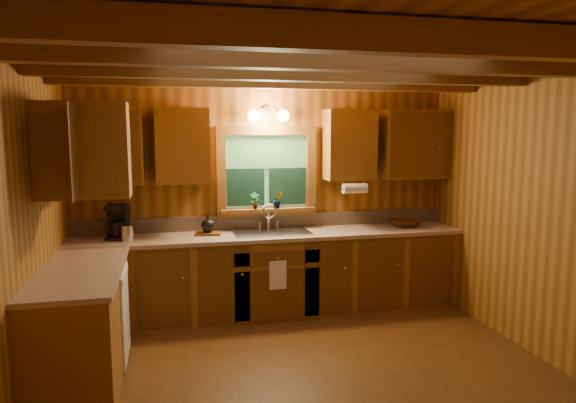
# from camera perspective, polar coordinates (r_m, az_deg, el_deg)

# --- Properties ---
(room) EXTENTS (4.20, 4.20, 4.20)m
(room) POSITION_cam_1_polar(r_m,az_deg,el_deg) (4.03, 2.54, -2.21)
(room) COLOR #563414
(room) RESTS_ON ground
(ceiling_beams) EXTENTS (4.20, 2.54, 0.18)m
(ceiling_beams) POSITION_cam_1_polar(r_m,az_deg,el_deg) (4.00, 2.65, 14.82)
(ceiling_beams) COLOR brown
(ceiling_beams) RESTS_ON room
(base_cabinets) EXTENTS (4.20, 2.22, 0.86)m
(base_cabinets) POSITION_cam_1_polar(r_m,az_deg,el_deg) (5.38, -6.38, -9.23)
(base_cabinets) COLOR brown
(base_cabinets) RESTS_ON ground
(countertop) EXTENTS (4.20, 2.24, 0.04)m
(countertop) POSITION_cam_1_polar(r_m,az_deg,el_deg) (5.27, -6.31, -4.52)
(countertop) COLOR tan
(countertop) RESTS_ON base_cabinets
(backsplash) EXTENTS (4.20, 0.02, 0.16)m
(backsplash) POSITION_cam_1_polar(r_m,az_deg,el_deg) (5.90, -2.36, -2.17)
(backsplash) COLOR tan
(backsplash) RESTS_ON room
(dishwasher_panel) EXTENTS (0.02, 0.60, 0.80)m
(dishwasher_panel) POSITION_cam_1_polar(r_m,az_deg,el_deg) (4.79, -17.44, -11.70)
(dishwasher_panel) COLOR white
(dishwasher_panel) RESTS_ON base_cabinets
(upper_cabinets) EXTENTS (4.19, 1.77, 0.78)m
(upper_cabinets) POSITION_cam_1_polar(r_m,az_deg,el_deg) (5.28, -7.55, 5.99)
(upper_cabinets) COLOR brown
(upper_cabinets) RESTS_ON room
(window) EXTENTS (1.12, 0.08, 1.00)m
(window) POSITION_cam_1_polar(r_m,az_deg,el_deg) (5.81, -2.36, 3.14)
(window) COLOR brown
(window) RESTS_ON room
(window_sill) EXTENTS (1.06, 0.14, 0.04)m
(window_sill) POSITION_cam_1_polar(r_m,az_deg,el_deg) (5.81, -2.25, -0.92)
(window_sill) COLOR brown
(window_sill) RESTS_ON room
(wall_sconce) EXTENTS (0.45, 0.21, 0.17)m
(wall_sconce) POSITION_cam_1_polar(r_m,az_deg,el_deg) (5.68, -2.17, 9.45)
(wall_sconce) COLOR black
(wall_sconce) RESTS_ON room
(paper_towel_roll) EXTENTS (0.27, 0.11, 0.11)m
(paper_towel_roll) POSITION_cam_1_polar(r_m,az_deg,el_deg) (5.75, 7.33, 1.44)
(paper_towel_roll) COLOR white
(paper_towel_roll) RESTS_ON upper_cabinets
(dish_towel) EXTENTS (0.18, 0.01, 0.30)m
(dish_towel) POSITION_cam_1_polar(r_m,az_deg,el_deg) (5.41, -1.11, -8.09)
(dish_towel) COLOR white
(dish_towel) RESTS_ON base_cabinets
(sink) EXTENTS (0.82, 0.48, 0.43)m
(sink) POSITION_cam_1_polar(r_m,az_deg,el_deg) (5.65, -1.83, -3.89)
(sink) COLOR silver
(sink) RESTS_ON countertop
(coffee_maker) EXTENTS (0.20, 0.25, 0.35)m
(coffee_maker) POSITION_cam_1_polar(r_m,az_deg,el_deg) (5.62, -18.19, -2.09)
(coffee_maker) COLOR black
(coffee_maker) RESTS_ON countertop
(utensil_crock) EXTENTS (0.13, 0.13, 0.35)m
(utensil_crock) POSITION_cam_1_polar(r_m,az_deg,el_deg) (5.47, -17.24, -3.23)
(utensil_crock) COLOR silver
(utensil_crock) RESTS_ON countertop
(cutting_board) EXTENTS (0.29, 0.22, 0.02)m
(cutting_board) POSITION_cam_1_polar(r_m,az_deg,el_deg) (5.61, -8.75, -3.48)
(cutting_board) COLOR #5B3613
(cutting_board) RESTS_ON countertop
(teakettle) EXTENTS (0.15, 0.15, 0.19)m
(teakettle) POSITION_cam_1_polar(r_m,az_deg,el_deg) (5.59, -8.77, -2.62)
(teakettle) COLOR black
(teakettle) RESTS_ON cutting_board
(wicker_basket) EXTENTS (0.34, 0.34, 0.08)m
(wicker_basket) POSITION_cam_1_polar(r_m,az_deg,el_deg) (6.14, 12.75, -2.34)
(wicker_basket) COLOR #48230C
(wicker_basket) RESTS_ON countertop
(potted_plant_left) EXTENTS (0.10, 0.07, 0.19)m
(potted_plant_left) POSITION_cam_1_polar(r_m,az_deg,el_deg) (5.73, -3.67, 0.10)
(potted_plant_left) COLOR #5B3613
(potted_plant_left) RESTS_ON window_sill
(potted_plant_right) EXTENTS (0.11, 0.09, 0.19)m
(potted_plant_right) POSITION_cam_1_polar(r_m,az_deg,el_deg) (5.79, -1.11, 0.20)
(potted_plant_right) COLOR #5B3613
(potted_plant_right) RESTS_ON window_sill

